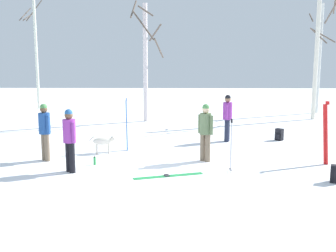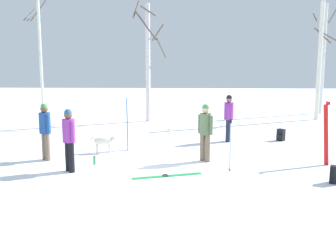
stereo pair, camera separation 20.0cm
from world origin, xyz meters
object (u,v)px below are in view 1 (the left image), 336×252
person_1 (205,129)px  ski_poles_0 (231,144)px  ski_pair_lying_0 (168,176)px  birch_tree_2 (146,59)px  person_3 (227,115)px  birch_tree_1 (36,46)px  ski_pair_planted_0 (127,124)px  person_0 (70,136)px  person_2 (45,128)px  backpack_0 (279,135)px  dog (104,142)px  birch_tree_3 (318,42)px  birch_tree_4 (319,56)px  backpack_1 (336,174)px  ski_pair_planted_1 (326,133)px  water_bottle_0 (95,161)px

person_1 → ski_poles_0: (0.60, -1.17, -0.21)m
ski_pair_lying_0 → birch_tree_2: bearing=97.5°
person_3 → birch_tree_1: birch_tree_1 is taller
person_1 → ski_pair_planted_0: 2.89m
birch_tree_1 → person_0: bearing=-68.6°
person_2 → ski_pair_planted_0: size_ratio=0.98×
person_2 → backpack_0: 8.40m
dog → ski_pair_lying_0: bearing=-50.4°
birch_tree_2 → birch_tree_3: bearing=5.4°
dog → ski_pair_lying_0: 3.33m
person_3 → person_2: bearing=-152.9°
birch_tree_1 → birch_tree_3: (15.09, -4.10, 0.05)m
person_1 → backpack_0: person_1 is taller
birch_tree_4 → birch_tree_2: bearing=-161.6°
ski_pair_planted_0 → person_1: bearing=-30.1°
person_1 → birch_tree_3: size_ratio=0.23×
birch_tree_4 → ski_pair_lying_0: bearing=-122.8°
person_3 → ski_poles_0: person_3 is taller
person_2 → ski_poles_0: (5.37, -1.16, -0.21)m
person_3 → backpack_1: size_ratio=3.90×
ski_pair_planted_1 → backpack_1: 1.95m
person_3 → birch_tree_1: 14.23m
person_3 → ski_pair_planted_1: 4.02m
person_2 → birch_tree_3: size_ratio=0.23×
person_2 → ski_pair_planted_1: 8.19m
person_0 → birch_tree_3: (9.68, 9.72, 2.77)m
backpack_1 → birch_tree_4: size_ratio=0.07×
person_0 → person_2: same height
birch_tree_2 → ski_pair_planted_0: bearing=-91.9°
person_2 → ski_pair_planted_1: ski_pair_planted_1 is taller
ski_pair_planted_0 → backpack_1: (5.59, -3.51, -0.65)m
person_1 → person_2: (-4.76, -0.01, 0.00)m
ski_poles_0 → birch_tree_4: size_ratio=0.23×
person_1 → dog: person_1 is taller
ski_pair_planted_1 → person_3: bearing=126.9°
birch_tree_4 → person_1: bearing=-122.6°
birch_tree_2 → backpack_0: bearing=-40.6°
dog → backpack_0: bearing=19.8°
ski_pair_lying_0 → water_bottle_0: size_ratio=7.39×
ski_pair_lying_0 → backpack_1: backpack_1 is taller
person_2 → dog: bearing=31.0°
ski_poles_0 → person_2: bearing=167.8°
ski_pair_lying_0 → water_bottle_0: 2.42m
person_0 → ski_pair_lying_0: size_ratio=0.94×
backpack_1 → birch_tree_1: (-12.20, 14.63, 3.49)m
person_3 → ski_pair_planted_1: ski_pair_planted_1 is taller
person_3 → birch_tree_3: (4.97, 5.53, 2.77)m
birch_tree_3 → ski_pair_planted_1: bearing=-106.3°
backpack_1 → birch_tree_1: birch_tree_1 is taller
birch_tree_3 → ski_poles_0: bearing=-119.1°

